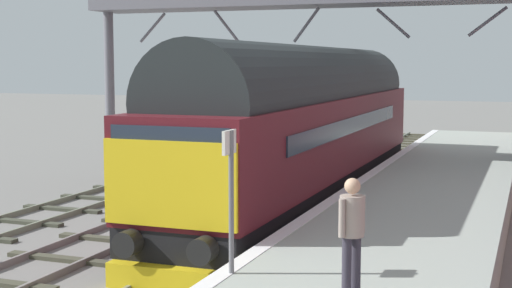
{
  "coord_description": "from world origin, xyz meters",
  "views": [
    {
      "loc": [
        6.1,
        -13.94,
        4.2
      ],
      "look_at": [
        0.2,
        1.78,
        2.36
      ],
      "focal_mm": 52.2,
      "sensor_mm": 36.0,
      "label": 1
    }
  ],
  "objects": [
    {
      "name": "ground_plane",
      "position": [
        0.0,
        0.0,
        0.0
      ],
      "size": [
        140.0,
        140.0,
        0.0
      ],
      "primitive_type": "plane",
      "color": "slate",
      "rests_on": "ground"
    },
    {
      "name": "track_main",
      "position": [
        0.0,
        0.0,
        0.05
      ],
      "size": [
        2.5,
        60.0,
        0.15
      ],
      "color": "gray",
      "rests_on": "ground"
    },
    {
      "name": "track_adjacent_west",
      "position": [
        -3.26,
        -0.0,
        0.06
      ],
      "size": [
        2.5,
        60.0,
        0.15
      ],
      "color": "gray",
      "rests_on": "ground"
    },
    {
      "name": "station_platform",
      "position": [
        3.6,
        0.0,
        0.5
      ],
      "size": [
        4.0,
        44.0,
        1.01
      ],
      "color": "#9DA79D",
      "rests_on": "ground"
    },
    {
      "name": "diesel_locomotive",
      "position": [
        0.0,
        6.43,
        2.48
      ],
      "size": [
        2.74,
        17.55,
        4.68
      ],
      "color": "black",
      "rests_on": "ground"
    },
    {
      "name": "platform_number_sign",
      "position": [
        1.86,
        -3.73,
        2.44
      ],
      "size": [
        0.1,
        0.44,
        2.18
      ],
      "color": "slate",
      "rests_on": "station_platform"
    },
    {
      "name": "waiting_passenger",
      "position": [
        3.84,
        -4.21,
        1.99
      ],
      "size": [
        0.46,
        0.47,
        1.64
      ],
      "rotation": [
        0.0,
        0.0,
        1.11
      ],
      "color": "#332F3B",
      "rests_on": "station_platform"
    },
    {
      "name": "overhead_footbridge",
      "position": [
        -1.15,
        10.2,
        6.0
      ],
      "size": [
        15.7,
        2.0,
        6.55
      ],
      "color": "slate",
      "rests_on": "ground"
    }
  ]
}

